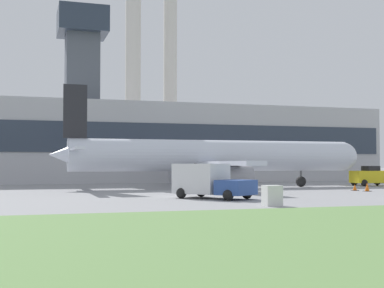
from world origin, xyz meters
TOP-DOWN VIEW (x-y plane):
  - ground_plane at (0.00, 0.00)m, footprint 400.00×400.00m
  - terminal_building at (-0.35, 26.13)m, footprint 63.57×14.37m
  - smokestack_left at (4.97, 56.26)m, footprint 3.35×3.35m
  - smokestack_right at (12.87, 58.64)m, footprint 3.06×3.06m
  - airplane at (2.80, 5.20)m, footprint 30.61×24.94m
  - pushback_tug at (20.27, 5.07)m, footprint 4.02×2.68m
  - fuel_truck at (-2.40, -8.97)m, footprint 4.97×5.69m
  - traffic_cone_near_nose at (12.87, -2.98)m, footprint 0.52×0.52m
  - traffic_cone_wingtip at (13.17, -4.30)m, footprint 0.54×0.54m
  - utility_cabinet at (-1.15, -15.97)m, footprint 0.92×0.83m

SIDE VIEW (x-z plane):
  - ground_plane at x=0.00m, z-range 0.00..0.00m
  - traffic_cone_near_nose at x=12.87m, z-range -0.03..0.53m
  - traffic_cone_wingtip at x=13.17m, z-range -0.03..0.71m
  - utility_cabinet at x=-1.15m, z-range 0.00..1.12m
  - pushback_tug at x=20.27m, z-range -0.09..1.97m
  - fuel_truck at x=-2.40m, z-range -0.01..2.29m
  - airplane at x=2.80m, z-range -1.74..7.54m
  - terminal_building at x=-0.35m, z-range -5.78..16.23m
  - smokestack_right at x=12.87m, z-range 0.13..37.79m
  - smokestack_left at x=4.97m, z-range 0.14..44.35m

